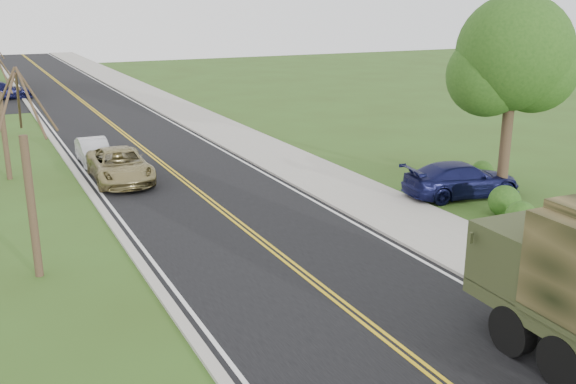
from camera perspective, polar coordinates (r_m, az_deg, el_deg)
road at (r=50.09m, az=-16.86°, el=6.95°), size 8.00×120.00×0.01m
curb_right at (r=50.93m, az=-12.24°, el=7.49°), size 0.30×120.00×0.12m
sidewalk_right at (r=51.38m, az=-10.34°, el=7.66°), size 3.20×120.00×0.10m
curb_left at (r=49.57m, az=-21.60°, el=6.46°), size 0.30×120.00×0.10m
leafy_tree at (r=26.98m, az=19.41°, el=10.87°), size 4.83×4.50×8.10m
bare_tree_a at (r=19.52m, az=-22.00°, el=0.16°), size 1.93×2.26×6.08m
bare_tree_b at (r=31.27m, az=-24.00°, el=5.43°), size 1.83×2.14×5.73m
suv_champagne at (r=29.63m, az=-14.72°, el=2.31°), size 2.57×5.29×1.45m
sedan_silver at (r=33.21m, az=-16.87°, el=3.46°), size 1.37×3.82×1.26m
pickup_navy at (r=27.31m, az=15.17°, el=1.07°), size 5.20×2.73×1.44m
lot_car_navy at (r=58.54m, az=-24.20°, el=8.23°), size 5.11×2.16×1.47m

